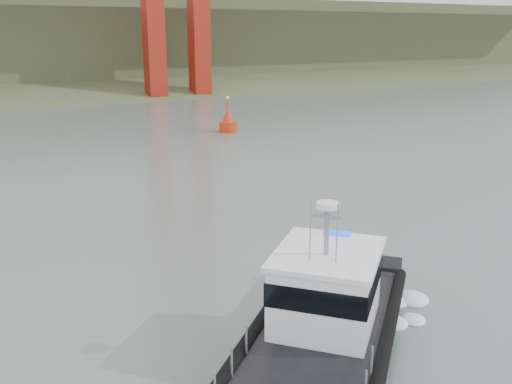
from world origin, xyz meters
The scene contains 4 objects.
ground centered at (0.00, 0.00, 0.00)m, with size 400.00×400.00×0.00m, color #4E5D59.
headlands centered at (0.00, 125.50, 7.05)m, with size 500.00×105.36×27.12m.
patrol_boat centered at (-3.32, -2.67, 1.45)m, with size 11.73×11.28×5.80m.
nav_buoy centered at (14.21, 40.30, 1.11)m, with size 2.03×2.03×4.24m.
Camera 1 is at (-13.94, -17.04, 10.97)m, focal length 40.00 mm.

